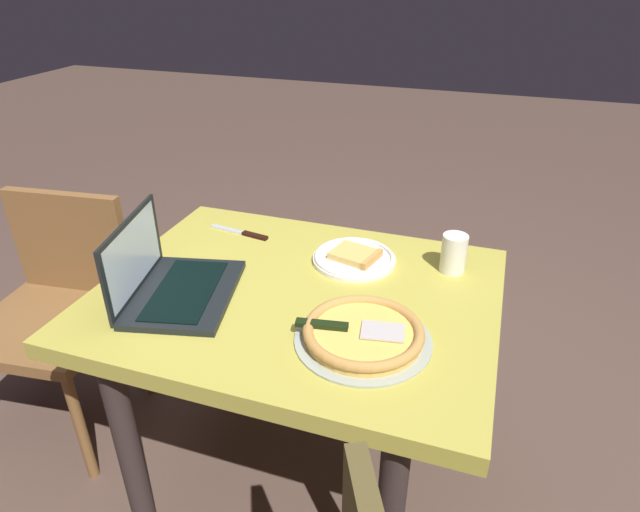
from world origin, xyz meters
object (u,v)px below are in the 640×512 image
pizza_plate (354,258)px  chair_near (58,301)px  dining_table (297,319)px  laptop (170,282)px  drink_cup (454,253)px  table_knife (245,233)px  pizza_tray (363,334)px

pizza_plate → chair_near: 1.02m
dining_table → laptop: (0.31, 0.13, 0.14)m
chair_near → drink_cup: bearing=-169.7°
dining_table → pizza_plate: (-0.11, -0.20, 0.11)m
table_knife → pizza_tray: bearing=140.5°
laptop → pizza_tray: bearing=177.0°
dining_table → laptop: 0.36m
table_knife → chair_near: size_ratio=0.27×
pizza_plate → pizza_tray: bearing=108.5°
laptop → pizza_plate: laptop is taller
dining_table → laptop: bearing=22.5°
pizza_tray → chair_near: 1.14m
pizza_plate → drink_cup: (-0.28, -0.04, 0.04)m
dining_table → drink_cup: 0.48m
laptop → pizza_tray: 0.53m
laptop → table_knife: bearing=-93.8°
dining_table → chair_near: bearing=-0.8°
laptop → pizza_plate: (-0.41, -0.33, -0.03)m
laptop → table_knife: (-0.03, -0.39, -0.04)m
dining_table → chair_near: (0.87, -0.01, -0.13)m
pizza_tray → pizza_plate: bearing=-71.5°
dining_table → pizza_plate: size_ratio=4.33×
table_knife → chair_near: bearing=22.8°
pizza_plate → table_knife: 0.39m
pizza_plate → dining_table: bearing=62.4°
laptop → dining_table: bearing=-157.5°
laptop → pizza_plate: bearing=-141.4°
pizza_plate → drink_cup: 0.28m
pizza_plate → table_knife: (0.39, -0.06, -0.01)m
laptop → pizza_plate: 0.53m
pizza_tray → table_knife: 0.65m
laptop → pizza_tray: size_ratio=1.20×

